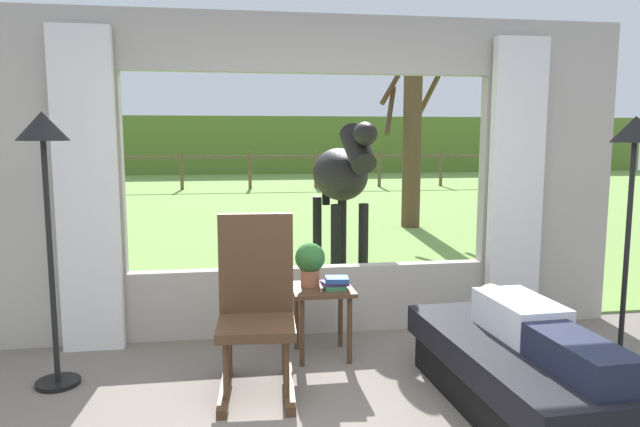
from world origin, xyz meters
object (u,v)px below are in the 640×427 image
(book_stack, at_px, (336,283))
(horse, at_px, (341,176))
(reclining_person, at_px, (537,328))
(pasture_tree, at_px, (411,144))
(potted_plant, at_px, (310,261))
(recliner_sofa, at_px, (530,375))
(side_table, at_px, (322,300))
(floor_lamp_left, at_px, (45,167))
(rocking_chair, at_px, (256,305))
(floor_lamp_right, at_px, (633,166))

(book_stack, height_order, horse, horse)
(reclining_person, relative_size, pasture_tree, 0.46)
(potted_plant, bearing_deg, reclining_person, -45.15)
(recliner_sofa, relative_size, side_table, 3.34)
(reclining_person, relative_size, book_stack, 7.10)
(floor_lamp_left, relative_size, horse, 0.97)
(book_stack, bearing_deg, recliner_sofa, -45.00)
(recliner_sofa, relative_size, pasture_tree, 0.56)
(rocking_chair, bearing_deg, side_table, 46.57)
(horse, distance_m, pasture_tree, 3.78)
(rocking_chair, relative_size, floor_lamp_left, 0.63)
(side_table, bearing_deg, rocking_chair, -137.07)
(side_table, xyz_separation_m, horse, (0.62, 2.48, 0.73))
(floor_lamp_right, bearing_deg, reclining_person, -148.06)
(side_table, bearing_deg, floor_lamp_left, -172.55)
(reclining_person, distance_m, rocking_chair, 1.69)
(reclining_person, relative_size, potted_plant, 4.48)
(recliner_sofa, distance_m, potted_plant, 1.67)
(rocking_chair, bearing_deg, recliner_sofa, -16.63)
(recliner_sofa, relative_size, horse, 0.96)
(pasture_tree, bearing_deg, potted_plant, -114.38)
(rocking_chair, xyz_separation_m, horse, (1.12, 2.94, 0.61))
(floor_lamp_left, height_order, pasture_tree, pasture_tree)
(rocking_chair, height_order, pasture_tree, pasture_tree)
(potted_plant, relative_size, floor_lamp_right, 0.18)
(floor_lamp_right, bearing_deg, rocking_chair, -179.93)
(reclining_person, height_order, pasture_tree, pasture_tree)
(side_table, distance_m, book_stack, 0.18)
(potted_plant, distance_m, floor_lamp_left, 1.88)
(side_table, relative_size, floor_lamp_right, 0.30)
(recliner_sofa, height_order, side_table, side_table)
(floor_lamp_left, relative_size, floor_lamp_right, 1.01)
(potted_plant, bearing_deg, horse, 73.80)
(side_table, height_order, book_stack, book_stack)
(reclining_person, xyz_separation_m, potted_plant, (-1.15, 1.16, 0.18))
(potted_plant, xyz_separation_m, floor_lamp_left, (-1.71, -0.29, 0.72))
(potted_plant, bearing_deg, book_stack, -36.36)
(side_table, relative_size, floor_lamp_left, 0.29)
(reclining_person, distance_m, floor_lamp_left, 3.12)
(potted_plant, xyz_separation_m, floor_lamp_right, (2.17, -0.52, 0.71))
(floor_lamp_right, distance_m, horse, 3.29)
(book_stack, relative_size, floor_lamp_left, 0.11)
(rocking_chair, xyz_separation_m, floor_lamp_right, (2.59, 0.00, 0.87))
(floor_lamp_left, distance_m, floor_lamp_right, 3.88)
(rocking_chair, height_order, side_table, rocking_chair)
(recliner_sofa, xyz_separation_m, side_table, (-1.07, 1.05, 0.21))
(rocking_chair, bearing_deg, reclining_person, -18.22)
(reclining_person, height_order, side_table, reclining_person)
(side_table, bearing_deg, recliner_sofa, -44.35)
(floor_lamp_right, xyz_separation_m, horse, (-1.46, 2.94, -0.26))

